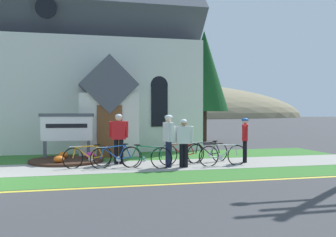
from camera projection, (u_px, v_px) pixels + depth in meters
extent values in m
cube|color=#99968E|center=(37.00, 170.00, 12.16)|extent=(32.00, 2.56, 0.01)
cube|color=#38722D|center=(28.00, 183.00, 10.01)|extent=(32.00, 1.86, 0.01)
cube|color=#38722D|center=(44.00, 159.00, 14.80)|extent=(24.00, 2.88, 0.01)
cube|color=yellow|center=(22.00, 191.00, 8.96)|extent=(28.00, 0.16, 0.01)
cube|color=silver|center=(54.00, 98.00, 21.35)|extent=(14.01, 10.71, 5.17)
cube|color=#4C515B|center=(54.00, 25.00, 21.24)|extent=(14.51, 10.90, 10.90)
cube|color=silver|center=(108.00, 124.00, 15.97)|extent=(2.40, 1.60, 2.60)
cube|color=#4C515B|center=(108.00, 85.00, 15.93)|extent=(2.40, 1.80, 2.40)
cube|color=brown|center=(110.00, 131.00, 15.18)|extent=(1.00, 0.06, 2.10)
cube|color=black|center=(159.00, 106.00, 17.25)|extent=(0.76, 0.06, 1.90)
cone|color=black|center=(159.00, 85.00, 17.23)|extent=(0.80, 0.06, 0.80)
cylinder|color=black|center=(46.00, 8.00, 16.02)|extent=(0.90, 0.06, 0.90)
cube|color=#474C56|center=(45.00, 151.00, 14.38)|extent=(0.12, 0.12, 0.73)
cube|color=#474C56|center=(88.00, 150.00, 14.63)|extent=(0.12, 0.12, 0.73)
cube|color=white|center=(67.00, 129.00, 14.48)|extent=(1.93, 0.23, 0.93)
cube|color=#474C56|center=(67.00, 115.00, 14.47)|extent=(2.05, 0.28, 0.12)
cube|color=black|center=(67.00, 126.00, 14.44)|extent=(1.54, 0.13, 0.16)
cylinder|color=#382319|center=(66.00, 161.00, 13.93)|extent=(2.69, 2.69, 0.10)
ellipsoid|color=#CC338C|center=(90.00, 155.00, 14.20)|extent=(0.36, 0.36, 0.24)
ellipsoid|color=orange|center=(63.00, 155.00, 14.30)|extent=(0.36, 0.36, 0.24)
ellipsoid|color=orange|center=(59.00, 159.00, 13.09)|extent=(0.36, 0.36, 0.24)
torus|color=black|center=(209.00, 156.00, 12.84)|extent=(0.72, 0.07, 0.72)
torus|color=black|center=(237.00, 155.00, 13.13)|extent=(0.72, 0.07, 0.72)
cylinder|color=#B7B7BC|center=(228.00, 151.00, 13.02)|extent=(0.57, 0.06, 0.44)
cylinder|color=#B7B7BC|center=(225.00, 145.00, 12.99)|extent=(0.78, 0.07, 0.08)
cylinder|color=#B7B7BC|center=(217.00, 151.00, 12.92)|extent=(0.26, 0.05, 0.47)
cylinder|color=#B7B7BC|center=(215.00, 157.00, 12.90)|extent=(0.43, 0.05, 0.09)
cylinder|color=#B7B7BC|center=(211.00, 150.00, 12.86)|extent=(0.22, 0.05, 0.41)
cylinder|color=#B7B7BC|center=(236.00, 150.00, 13.11)|extent=(0.12, 0.04, 0.36)
ellipsoid|color=black|center=(214.00, 144.00, 12.88)|extent=(0.24, 0.09, 0.05)
cylinder|color=silver|center=(235.00, 145.00, 13.09)|extent=(0.44, 0.05, 0.03)
cylinder|color=silver|center=(220.00, 157.00, 12.95)|extent=(0.18, 0.03, 0.18)
torus|color=black|center=(132.00, 158.00, 12.53)|extent=(0.68, 0.31, 0.72)
torus|color=black|center=(161.00, 158.00, 12.37)|extent=(0.68, 0.31, 0.72)
cylinder|color=#19723F|center=(151.00, 153.00, 12.42)|extent=(0.51, 0.24, 0.43)
cylinder|color=#19723F|center=(148.00, 147.00, 12.43)|extent=(0.70, 0.32, 0.07)
cylinder|color=#19723F|center=(140.00, 153.00, 12.48)|extent=(0.25, 0.13, 0.46)
cylinder|color=#19723F|center=(138.00, 158.00, 12.50)|extent=(0.39, 0.19, 0.09)
cylinder|color=#19723F|center=(134.00, 152.00, 12.51)|extent=(0.21, 0.11, 0.40)
cylinder|color=#19723F|center=(160.00, 153.00, 12.37)|extent=(0.12, 0.08, 0.36)
ellipsoid|color=black|center=(137.00, 145.00, 12.49)|extent=(0.25, 0.17, 0.05)
cylinder|color=silver|center=(159.00, 147.00, 12.37)|extent=(0.42, 0.19, 0.03)
cylinder|color=silver|center=(143.00, 159.00, 12.47)|extent=(0.17, 0.09, 0.18)
torus|color=black|center=(130.00, 157.00, 12.72)|extent=(0.71, 0.15, 0.71)
torus|color=black|center=(101.00, 158.00, 12.34)|extent=(0.71, 0.15, 0.71)
cylinder|color=#194CA5|center=(111.00, 154.00, 12.47)|extent=(0.54, 0.12, 0.42)
cylinder|color=#194CA5|center=(114.00, 146.00, 12.50)|extent=(0.74, 0.15, 0.10)
cylinder|color=#194CA5|center=(122.00, 152.00, 12.61)|extent=(0.26, 0.07, 0.47)
cylinder|color=#194CA5|center=(125.00, 158.00, 12.65)|extent=(0.41, 0.10, 0.09)
cylinder|color=#194CA5|center=(128.00, 151.00, 12.68)|extent=(0.22, 0.07, 0.42)
cylinder|color=#194CA5|center=(102.00, 153.00, 12.35)|extent=(0.12, 0.05, 0.35)
ellipsoid|color=black|center=(125.00, 144.00, 12.64)|extent=(0.25, 0.12, 0.05)
cylinder|color=silver|center=(103.00, 147.00, 12.36)|extent=(0.44, 0.10, 0.03)
cylinder|color=silver|center=(119.00, 159.00, 12.57)|extent=(0.18, 0.05, 0.18)
torus|color=black|center=(194.00, 153.00, 13.66)|extent=(0.72, 0.22, 0.73)
torus|color=black|center=(168.00, 155.00, 13.16)|extent=(0.72, 0.22, 0.73)
cylinder|color=#A51E19|center=(177.00, 150.00, 13.33)|extent=(0.56, 0.18, 0.44)
cylinder|color=#A51E19|center=(180.00, 144.00, 13.38)|extent=(0.77, 0.23, 0.06)
cylinder|color=#A51E19|center=(187.00, 149.00, 13.51)|extent=(0.27, 0.10, 0.46)
cylinder|color=#A51E19|center=(189.00, 154.00, 13.56)|extent=(0.42, 0.14, 0.09)
cylinder|color=#A51E19|center=(192.00, 148.00, 13.61)|extent=(0.22, 0.09, 0.41)
cylinder|color=#A51E19|center=(169.00, 150.00, 13.18)|extent=(0.12, 0.07, 0.37)
ellipsoid|color=black|center=(189.00, 142.00, 13.56)|extent=(0.25, 0.14, 0.05)
cylinder|color=silver|center=(170.00, 144.00, 13.19)|extent=(0.43, 0.14, 0.03)
cylinder|color=silver|center=(184.00, 156.00, 13.46)|extent=(0.18, 0.07, 0.18)
torus|color=black|center=(219.00, 152.00, 14.07)|extent=(0.70, 0.21, 0.71)
torus|color=black|center=(196.00, 154.00, 13.59)|extent=(0.70, 0.21, 0.71)
cylinder|color=black|center=(204.00, 149.00, 13.75)|extent=(0.55, 0.17, 0.47)
cylinder|color=black|center=(207.00, 142.00, 13.79)|extent=(0.75, 0.22, 0.05)
cylinder|color=black|center=(213.00, 148.00, 13.92)|extent=(0.26, 0.10, 0.47)
cylinder|color=black|center=(215.00, 153.00, 13.97)|extent=(0.41, 0.14, 0.09)
cylinder|color=black|center=(217.00, 147.00, 14.02)|extent=(0.22, 0.09, 0.42)
cylinder|color=black|center=(197.00, 148.00, 13.60)|extent=(0.12, 0.06, 0.40)
ellipsoid|color=black|center=(215.00, 141.00, 13.97)|extent=(0.25, 0.14, 0.05)
cylinder|color=silver|center=(198.00, 142.00, 13.62)|extent=(0.43, 0.13, 0.03)
cylinder|color=silver|center=(210.00, 154.00, 13.88)|extent=(0.18, 0.06, 0.18)
torus|color=black|center=(102.00, 156.00, 12.96)|extent=(0.68, 0.28, 0.71)
torus|color=black|center=(73.00, 158.00, 12.39)|extent=(0.68, 0.28, 0.71)
cylinder|color=orange|center=(83.00, 153.00, 12.58)|extent=(0.54, 0.23, 0.44)
cylinder|color=orange|center=(86.00, 146.00, 12.64)|extent=(0.74, 0.30, 0.05)
cylinder|color=orange|center=(94.00, 152.00, 12.79)|extent=(0.26, 0.12, 0.44)
cylinder|color=orange|center=(97.00, 157.00, 12.85)|extent=(0.41, 0.18, 0.09)
cylinder|color=orange|center=(100.00, 151.00, 12.90)|extent=(0.22, 0.11, 0.38)
cylinder|color=orange|center=(74.00, 153.00, 12.41)|extent=(0.12, 0.07, 0.37)
ellipsoid|color=black|center=(97.00, 145.00, 12.85)|extent=(0.25, 0.16, 0.05)
cylinder|color=silver|center=(75.00, 147.00, 12.42)|extent=(0.42, 0.18, 0.03)
cylinder|color=silver|center=(91.00, 159.00, 12.73)|extent=(0.18, 0.08, 0.18)
cylinder|color=black|center=(245.00, 151.00, 13.86)|extent=(0.15, 0.15, 0.80)
cylinder|color=black|center=(245.00, 152.00, 13.72)|extent=(0.15, 0.15, 0.80)
cube|color=red|center=(245.00, 132.00, 13.77)|extent=(0.37, 0.49, 0.59)
sphere|color=beige|center=(245.00, 122.00, 13.76)|extent=(0.21, 0.21, 0.21)
ellipsoid|color=#1E59B2|center=(245.00, 120.00, 13.76)|extent=(0.33, 0.31, 0.15)
cylinder|color=red|center=(246.00, 131.00, 14.03)|extent=(0.09, 0.23, 0.53)
cylinder|color=red|center=(244.00, 132.00, 13.51)|extent=(0.09, 0.21, 0.53)
cylinder|color=black|center=(121.00, 152.00, 13.39)|extent=(0.15, 0.15, 0.88)
cylinder|color=black|center=(116.00, 152.00, 13.39)|extent=(0.15, 0.15, 0.88)
cube|color=red|center=(119.00, 130.00, 13.37)|extent=(0.53, 0.32, 0.64)
sphere|color=beige|center=(119.00, 118.00, 13.36)|extent=(0.23, 0.23, 0.23)
ellipsoid|color=silver|center=(119.00, 116.00, 13.36)|extent=(0.30, 0.34, 0.16)
cylinder|color=red|center=(127.00, 129.00, 13.32)|extent=(0.09, 0.17, 0.58)
cylinder|color=red|center=(111.00, 129.00, 13.42)|extent=(0.09, 0.23, 0.58)
cylinder|color=black|center=(182.00, 156.00, 12.61)|extent=(0.15, 0.15, 0.80)
cylinder|color=black|center=(186.00, 156.00, 12.60)|extent=(0.15, 0.15, 0.80)
cube|color=silver|center=(184.00, 135.00, 12.59)|extent=(0.49, 0.31, 0.58)
sphere|color=#936B51|center=(184.00, 123.00, 12.58)|extent=(0.21, 0.21, 0.21)
ellipsoid|color=silver|center=(184.00, 121.00, 12.58)|extent=(0.28, 0.30, 0.14)
cylinder|color=silver|center=(175.00, 134.00, 12.63)|extent=(0.09, 0.14, 0.53)
cylinder|color=silver|center=(192.00, 134.00, 12.54)|extent=(0.09, 0.19, 0.53)
cylinder|color=#191E38|center=(169.00, 155.00, 12.59)|extent=(0.15, 0.15, 0.87)
cylinder|color=#191E38|center=(168.00, 154.00, 12.71)|extent=(0.15, 0.15, 0.87)
cube|color=silver|center=(169.00, 132.00, 12.63)|extent=(0.30, 0.52, 0.63)
sphere|color=beige|center=(169.00, 119.00, 12.62)|extent=(0.22, 0.22, 0.22)
ellipsoid|color=silver|center=(169.00, 117.00, 12.62)|extent=(0.32, 0.29, 0.16)
cylinder|color=silver|center=(171.00, 131.00, 12.35)|extent=(0.09, 0.14, 0.58)
cylinder|color=silver|center=(166.00, 130.00, 12.91)|extent=(0.09, 0.14, 0.58)
cylinder|color=#3D2D1E|center=(204.00, 126.00, 22.70)|extent=(0.34, 0.34, 1.83)
cone|color=#14471E|center=(204.00, 71.00, 22.62)|extent=(2.92, 2.92, 4.79)
ellipsoid|color=#847A5B|center=(109.00, 118.00, 85.03)|extent=(93.43, 38.12, 17.17)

